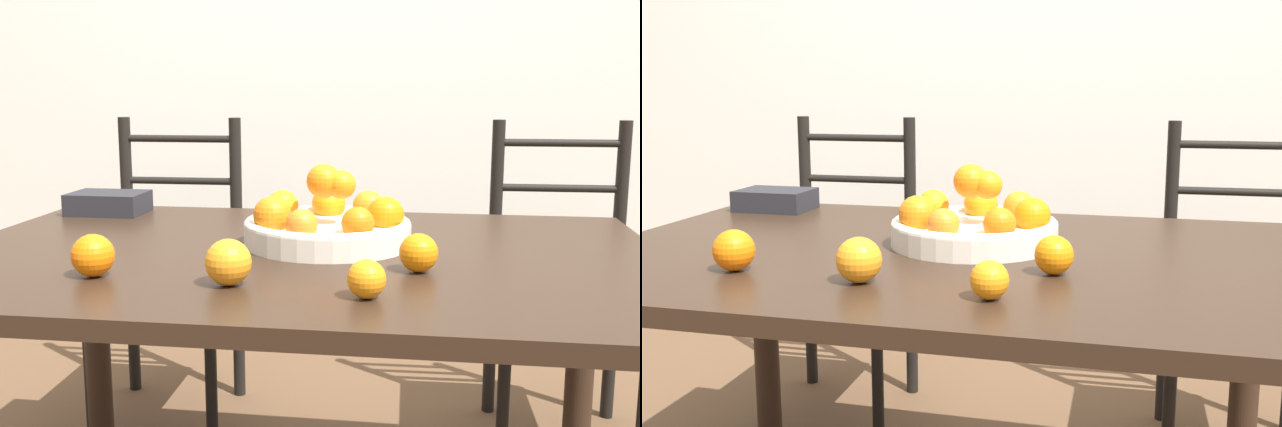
{
  "view_description": "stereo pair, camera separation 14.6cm",
  "coord_description": "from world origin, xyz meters",
  "views": [
    {
      "loc": [
        0.26,
        -1.47,
        1.07
      ],
      "look_at": [
        0.05,
        -0.04,
        0.82
      ],
      "focal_mm": 42.0,
      "sensor_mm": 36.0,
      "label": 1
    },
    {
      "loc": [
        0.4,
        -1.44,
        1.07
      ],
      "look_at": [
        0.05,
        -0.04,
        0.82
      ],
      "focal_mm": 42.0,
      "sensor_mm": 36.0,
      "label": 2
    }
  ],
  "objects": [
    {
      "name": "dining_table",
      "position": [
        0.0,
        0.0,
        0.64
      ],
      "size": [
        1.46,
        0.98,
        0.74
      ],
      "color": "black",
      "rests_on": "ground_plane"
    },
    {
      "name": "fruit_bowl",
      "position": [
        0.05,
        0.07,
        0.78
      ],
      "size": [
        0.35,
        0.35,
        0.17
      ],
      "color": "silver",
      "rests_on": "dining_table"
    },
    {
      "name": "orange_loose_2",
      "position": [
        0.24,
        -0.14,
        0.77
      ],
      "size": [
        0.07,
        0.07,
        0.07
      ],
      "color": "orange",
      "rests_on": "dining_table"
    },
    {
      "name": "orange_loose_1",
      "position": [
        -0.07,
        -0.28,
        0.78
      ],
      "size": [
        0.08,
        0.08,
        0.08
      ],
      "color": "orange",
      "rests_on": "dining_table"
    },
    {
      "name": "chair_right",
      "position": [
        0.66,
        0.8,
        0.47
      ],
      "size": [
        0.43,
        0.41,
        0.96
      ],
      "rotation": [
        0.0,
        0.0,
        0.03
      ],
      "color": "black",
      "rests_on": "ground_plane"
    },
    {
      "name": "chair_left",
      "position": [
        -0.57,
        0.8,
        0.47
      ],
      "size": [
        0.43,
        0.41,
        0.96
      ],
      "rotation": [
        0.0,
        0.0,
        0.02
      ],
      "color": "black",
      "rests_on": "ground_plane"
    },
    {
      "name": "orange_loose_3",
      "position": [
        0.16,
        -0.32,
        0.77
      ],
      "size": [
        0.06,
        0.06,
        0.06
      ],
      "color": "orange",
      "rests_on": "dining_table"
    },
    {
      "name": "orange_loose_0",
      "position": [
        -0.32,
        -0.26,
        0.78
      ],
      "size": [
        0.08,
        0.08,
        0.08
      ],
      "color": "orange",
      "rests_on": "dining_table"
    },
    {
      "name": "book_stack",
      "position": [
        -0.57,
        0.36,
        0.77
      ],
      "size": [
        0.19,
        0.14,
        0.06
      ],
      "color": "#232328",
      "rests_on": "dining_table"
    },
    {
      "name": "wall_back",
      "position": [
        0.0,
        1.53,
        1.3
      ],
      "size": [
        8.0,
        0.06,
        2.6
      ],
      "color": "silver",
      "rests_on": "ground_plane"
    }
  ]
}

